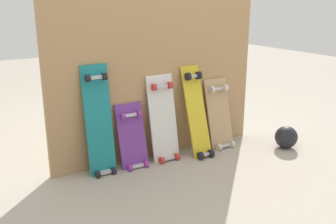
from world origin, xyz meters
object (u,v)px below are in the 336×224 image
skateboard_white (164,122)px  skateboard_yellow (197,116)px  skateboard_natural (220,117)px  rubber_ball (286,137)px  skateboard_purple (133,140)px  skateboard_teal (99,125)px

skateboard_white → skateboard_yellow: skateboard_yellow is taller
skateboard_white → skateboard_natural: (0.55, -0.01, -0.04)m
skateboard_white → rubber_ball: skateboard_white is taller
skateboard_yellow → rubber_ball: (0.73, -0.30, -0.23)m
skateboard_white → skateboard_purple: bearing=-179.9°
skateboard_white → skateboard_natural: size_ratio=1.14×
skateboard_yellow → rubber_ball: size_ratio=4.08×
skateboard_teal → skateboard_white: skateboard_teal is taller
skateboard_teal → skateboard_yellow: 0.82m
rubber_ball → skateboard_white: bearing=160.8°
skateboard_purple → skateboard_white: skateboard_white is taller
skateboard_yellow → skateboard_natural: 0.28m
skateboard_white → skateboard_yellow: bearing=-11.0°
skateboard_purple → rubber_ball: skateboard_purple is taller
skateboard_yellow → skateboard_teal: bearing=175.1°
skateboard_yellow → rubber_ball: skateboard_yellow is taller
skateboard_natural → rubber_ball: size_ratio=3.39×
skateboard_purple → skateboard_teal: bearing=176.5°
skateboard_teal → skateboard_purple: bearing=-3.5°
skateboard_teal → skateboard_purple: skateboard_teal is taller
skateboard_teal → skateboard_yellow: size_ratio=1.10×
skateboard_teal → skateboard_purple: (0.26, -0.02, -0.16)m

